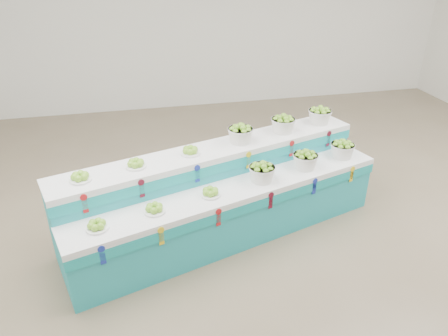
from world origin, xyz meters
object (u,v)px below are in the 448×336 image
Objects in this scene: plate_upper_mid at (136,163)px; basket_upper_right at (320,115)px; basket_lower_left at (262,172)px; display_stand at (224,195)px.

basket_upper_right is (2.45, 0.75, 0.06)m from plate_upper_mid.
basket_upper_right is (1.05, 0.82, 0.30)m from basket_lower_left.
basket_lower_left is 1.43m from plate_upper_mid.
basket_upper_right reaches higher than basket_lower_left.
display_stand is at bearing 163.70° from basket_lower_left.
display_stand is 1.74m from basket_upper_right.
plate_upper_mid is 2.57m from basket_upper_right.
basket_upper_right reaches higher than plate_upper_mid.
plate_upper_mid reaches higher than basket_lower_left.
basket_upper_right reaches higher than display_stand.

